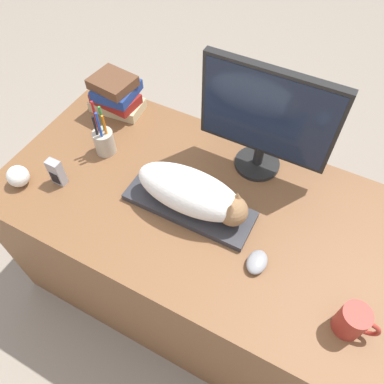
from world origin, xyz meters
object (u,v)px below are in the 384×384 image
(computer_mouse, at_px, (257,262))
(pen_cup, at_px, (104,141))
(baseball, at_px, (18,176))
(book_stack, at_px, (116,95))
(cat, at_px, (193,193))
(monitor, at_px, (266,118))
(coffee_mug, at_px, (353,321))
(phone, at_px, (57,172))
(keyboard, at_px, (188,205))

(computer_mouse, distance_m, pen_cup, 0.71)
(pen_cup, xyz_separation_m, baseball, (-0.18, -0.27, -0.02))
(pen_cup, bearing_deg, book_stack, 112.90)
(pen_cup, distance_m, book_stack, 0.23)
(cat, bearing_deg, monitor, 67.70)
(monitor, distance_m, computer_mouse, 0.46)
(cat, relative_size, pen_cup, 1.72)
(pen_cup, bearing_deg, coffee_mug, -13.68)
(phone, bearing_deg, computer_mouse, 1.90)
(baseball, bearing_deg, cat, 17.19)
(pen_cup, bearing_deg, keyboard, -12.17)
(monitor, bearing_deg, computer_mouse, -68.24)
(cat, distance_m, phone, 0.49)
(computer_mouse, distance_m, coffee_mug, 0.30)
(monitor, relative_size, book_stack, 2.04)
(cat, relative_size, coffee_mug, 3.43)
(cat, distance_m, pen_cup, 0.43)
(cat, xyz_separation_m, computer_mouse, (0.27, -0.09, -0.08))
(keyboard, relative_size, phone, 4.16)
(monitor, relative_size, phone, 4.26)
(coffee_mug, bearing_deg, phone, 177.98)
(pen_cup, bearing_deg, cat, -11.66)
(coffee_mug, height_order, baseball, coffee_mug)
(baseball, relative_size, book_stack, 0.35)
(phone, height_order, book_stack, book_stack)
(computer_mouse, bearing_deg, coffee_mug, -11.84)
(computer_mouse, height_order, coffee_mug, coffee_mug)
(coffee_mug, xyz_separation_m, pen_cup, (-0.97, 0.24, 0.00))
(keyboard, xyz_separation_m, cat, (0.02, 0.00, 0.08))
(computer_mouse, height_order, phone, phone)
(computer_mouse, xyz_separation_m, phone, (-0.74, -0.02, 0.04))
(pen_cup, xyz_separation_m, book_stack, (-0.09, 0.21, 0.03))
(coffee_mug, bearing_deg, baseball, -178.39)
(monitor, bearing_deg, book_stack, 178.62)
(phone, bearing_deg, monitor, 34.06)
(phone, bearing_deg, book_stack, 94.62)
(keyboard, relative_size, monitor, 0.98)
(book_stack, bearing_deg, monitor, -1.38)
(coffee_mug, height_order, phone, phone)
(cat, height_order, book_stack, book_stack)
(cat, height_order, baseball, cat)
(computer_mouse, relative_size, coffee_mug, 0.75)
(monitor, bearing_deg, pen_cup, -159.61)
(baseball, bearing_deg, book_stack, 79.96)
(keyboard, bearing_deg, cat, 0.00)
(coffee_mug, xyz_separation_m, book_stack, (-1.06, 0.45, 0.03))
(monitor, distance_m, baseball, 0.87)
(keyboard, xyz_separation_m, phone, (-0.46, -0.11, 0.04))
(keyboard, height_order, baseball, baseball)
(monitor, bearing_deg, keyboard, -115.29)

